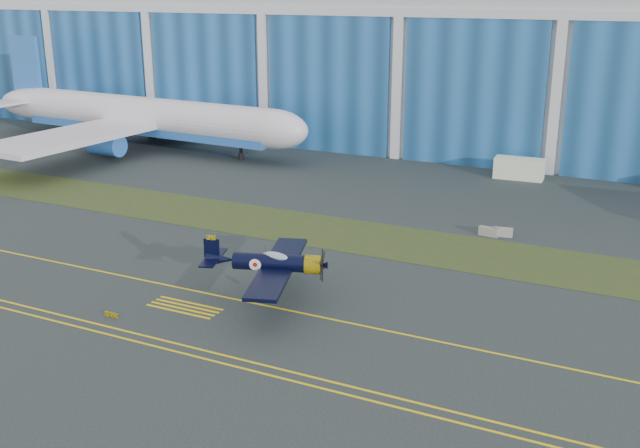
% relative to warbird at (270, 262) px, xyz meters
% --- Properties ---
extents(ground, '(260.00, 260.00, 0.00)m').
position_rel_warbird_xyz_m(ground, '(12.57, 3.96, -3.29)').
color(ground, '#2C3435').
rests_on(ground, ground).
extents(grass_median, '(260.00, 10.00, 0.02)m').
position_rel_warbird_xyz_m(grass_median, '(12.57, 17.96, -3.27)').
color(grass_median, '#475128').
rests_on(grass_median, ground).
extents(hangar, '(220.00, 45.70, 30.00)m').
position_rel_warbird_xyz_m(hangar, '(12.57, 75.74, 11.67)').
color(hangar, silver).
rests_on(hangar, ground).
extents(taxiway_centreline, '(200.00, 0.20, 0.02)m').
position_rel_warbird_xyz_m(taxiway_centreline, '(12.57, -1.04, -3.28)').
color(taxiway_centreline, yellow).
rests_on(taxiway_centreline, ground).
extents(edge_line_near, '(80.00, 0.20, 0.02)m').
position_rel_warbird_xyz_m(edge_line_near, '(12.57, -10.54, -3.28)').
color(edge_line_near, yellow).
rests_on(edge_line_near, ground).
extents(edge_line_far, '(80.00, 0.20, 0.02)m').
position_rel_warbird_xyz_m(edge_line_far, '(12.57, -9.54, -3.28)').
color(edge_line_far, yellow).
rests_on(edge_line_far, ground).
extents(hold_short_ladder, '(6.00, 2.40, 0.02)m').
position_rel_warbird_xyz_m(hold_short_ladder, '(-5.43, -4.14, -3.28)').
color(hold_short_ladder, yellow).
rests_on(hold_short_ladder, ground).
extents(guard_board_left, '(1.20, 0.15, 0.35)m').
position_rel_warbird_xyz_m(guard_board_left, '(-9.43, -8.04, -3.12)').
color(guard_board_left, yellow).
rests_on(guard_board_left, ground).
extents(warbird, '(14.70, 16.19, 3.99)m').
position_rel_warbird_xyz_m(warbird, '(0.00, 0.00, 0.00)').
color(warbird, black).
rests_on(warbird, ground).
extents(jetliner, '(66.89, 57.72, 22.33)m').
position_rel_warbird_xyz_m(jetliner, '(-46.73, 43.18, 7.87)').
color(jetliner, white).
rests_on(jetliner, ground).
extents(shipping_container, '(6.43, 2.89, 2.73)m').
position_rel_warbird_xyz_m(shipping_container, '(9.41, 48.89, -1.93)').
color(shipping_container, white).
rests_on(shipping_container, ground).
extents(cart, '(2.39, 1.91, 1.25)m').
position_rel_warbird_xyz_m(cart, '(-58.63, 47.16, -2.67)').
color(cart, '#EAC6F2').
rests_on(cart, ground).
extents(barrier_a, '(2.05, 0.80, 0.90)m').
position_rel_warbird_xyz_m(barrier_a, '(11.70, 23.89, -2.84)').
color(barrier_a, gray).
rests_on(barrier_a, ground).
extents(barrier_b, '(2.07, 0.91, 0.90)m').
position_rel_warbird_xyz_m(barrier_b, '(12.99, 24.35, -2.84)').
color(barrier_b, gray).
rests_on(barrier_b, ground).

